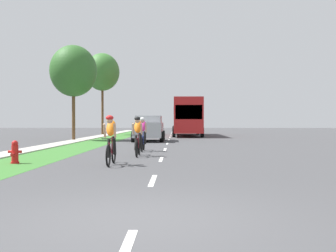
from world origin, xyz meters
The scene contains 12 objects.
ground_plane centered at (0.00, 20.00, 0.00)m, with size 120.00×120.00×0.00m, color #424244.
grass_verge centered at (-4.76, 20.00, 0.00)m, with size 2.36×70.00×0.01m, color #38722D.
sidewalk_concrete centered at (-6.55, 20.00, 0.00)m, with size 1.23×70.00×0.10m, color #B2ADA3.
lane_markings_center centered at (0.00, 24.00, 0.00)m, with size 0.12×52.71×0.01m.
fire_hydrant_red centered at (-4.76, 7.22, 0.37)m, with size 0.44×0.38×0.76m.
cyclist_lead centered at (-1.53, 6.86, 0.81)m, with size 0.42×1.72×1.58m.
cyclist_trailing centered at (-0.98, 10.03, 0.81)m, with size 0.42×1.72×1.58m.
cyclist_distant centered at (-1.01, 12.70, 0.81)m, with size 0.42×1.72×1.58m.
suv_silver centered at (-1.37, 22.02, 0.95)m, with size 2.15×4.70×1.79m.
bus_red centered at (1.61, 32.78, 1.98)m, with size 2.78×11.60×3.48m.
street_tree_near centered at (-7.04, 23.19, 5.11)m, with size 3.44×3.44×7.02m.
street_tree_far centered at (-7.18, 35.32, 6.57)m, with size 3.57×3.57×8.56m.
Camera 1 is at (0.54, -5.47, 1.38)m, focal length 41.70 mm.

